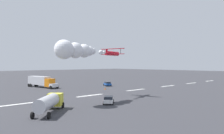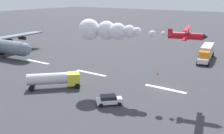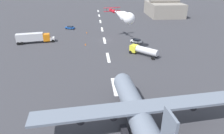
{
  "view_description": "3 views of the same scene",
  "coord_description": "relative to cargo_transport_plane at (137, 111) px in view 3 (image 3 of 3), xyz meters",
  "views": [
    {
      "loc": [
        34.26,
        44.74,
        7.98
      ],
      "look_at": [
        -4.3,
        3.54,
        7.17
      ],
      "focal_mm": 35.83,
      "sensor_mm": 36.0,
      "label": 1
    },
    {
      "loc": [
        -18.2,
        43.37,
        16.92
      ],
      "look_at": [
        12.31,
        -0.64,
        2.04
      ],
      "focal_mm": 42.79,
      "sensor_mm": 36.0,
      "label": 2
    },
    {
      "loc": [
        73.12,
        -4.4,
        23.13
      ],
      "look_at": [
        29.45,
        0.0,
        2.35
      ],
      "focal_mm": 31.13,
      "sensor_mm": 36.0,
      "label": 3
    }
  ],
  "objects": [
    {
      "name": "runway_stripe_2",
      "position": [
        -83.33,
        -2.12,
        -3.24
      ],
      "size": [
        8.0,
        0.9,
        0.01
      ],
      "primitive_type": "cube",
      "color": "white",
      "rests_on": "ground"
    },
    {
      "name": "runway_stripe_6",
      "position": [
        -13.37,
        -2.12,
        -3.24
      ],
      "size": [
        8.0,
        0.9,
        0.01
      ],
      "primitive_type": "cube",
      "color": "white",
      "rests_on": "ground"
    },
    {
      "name": "traffic_cone_near",
      "position": [
        -59.66,
        -9.2,
        -2.87
      ],
      "size": [
        0.44,
        0.44,
        0.75
      ],
      "primitive_type": "cone",
      "color": "orange",
      "rests_on": "ground"
    },
    {
      "name": "stunt_biplane_red",
      "position": [
        -40.2,
        4.27,
        7.48
      ],
      "size": [
        21.25,
        9.01,
        3.75
      ],
      "color": "red"
    },
    {
      "name": "airport_staff_sedan",
      "position": [
        -44.04,
        9.61,
        -2.44
      ],
      "size": [
        4.16,
        4.11,
        1.52
      ],
      "color": "white",
      "rests_on": "ground"
    },
    {
      "name": "traffic_cone_far",
      "position": [
        -43.37,
        -9.38,
        -2.87
      ],
      "size": [
        0.44,
        0.44,
        0.75
      ],
      "primitive_type": "cone",
      "color": "orange",
      "rests_on": "ground"
    },
    {
      "name": "runway_stripe_4",
      "position": [
        -48.35,
        -2.12,
        -3.24
      ],
      "size": [
        8.0,
        0.9,
        0.01
      ],
      "primitive_type": "cube",
      "color": "white",
      "rests_on": "ground"
    },
    {
      "name": "runway_stripe_1",
      "position": [
        -100.82,
        -2.12,
        -3.24
      ],
      "size": [
        8.0,
        0.9,
        0.01
      ],
      "primitive_type": "cube",
      "color": "white",
      "rests_on": "ground"
    },
    {
      "name": "fuel_tanker_truck",
      "position": [
        -31.43,
        9.11,
        -1.5
      ],
      "size": [
        8.37,
        8.4,
        2.9
      ],
      "color": "yellow",
      "rests_on": "ground"
    },
    {
      "name": "runway_stripe_0",
      "position": [
        -118.31,
        -2.12,
        -3.24
      ],
      "size": [
        8.0,
        0.9,
        0.01
      ],
      "primitive_type": "cube",
      "color": "white",
      "rests_on": "ground"
    },
    {
      "name": "hangar_building",
      "position": [
        -96.82,
        38.41,
        1.0
      ],
      "size": [
        26.09,
        20.04,
        10.64
      ],
      "color": "gray",
      "rests_on": "ground"
    },
    {
      "name": "runway_stripe_5",
      "position": [
        -30.86,
        -2.12,
        -3.24
      ],
      "size": [
        8.0,
        0.9,
        0.01
      ],
      "primitive_type": "cube",
      "color": "white",
      "rests_on": "ground"
    },
    {
      "name": "cargo_transport_plane",
      "position": [
        0.0,
        0.0,
        0.0
      ],
      "size": [
        24.08,
        32.82,
        10.89
      ],
      "color": "slate",
      "rests_on": "ground"
    },
    {
      "name": "runway_stripe_3",
      "position": [
        -65.84,
        -2.12,
        -3.24
      ],
      "size": [
        8.0,
        0.9,
        0.01
      ],
      "primitive_type": "cube",
      "color": "white",
      "rests_on": "ground"
    },
    {
      "name": "semi_truck_orange",
      "position": [
        -48.1,
        -28.54,
        -1.14
      ],
      "size": [
        4.98,
        13.67,
        3.7
      ],
      "color": "silver",
      "rests_on": "ground"
    },
    {
      "name": "followme_car_yellow",
      "position": [
        -67.82,
        -17.23,
        -2.44
      ],
      "size": [
        3.49,
        4.69,
        1.52
      ],
      "color": "#194CA5",
      "rests_on": "ground"
    },
    {
      "name": "ground_plane",
      "position": [
        -48.35,
        -2.12,
        -3.25
      ],
      "size": [
        440.0,
        440.0,
        0.0
      ],
      "primitive_type": "plane",
      "color": "#38383D",
      "rests_on": "ground"
    }
  ]
}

